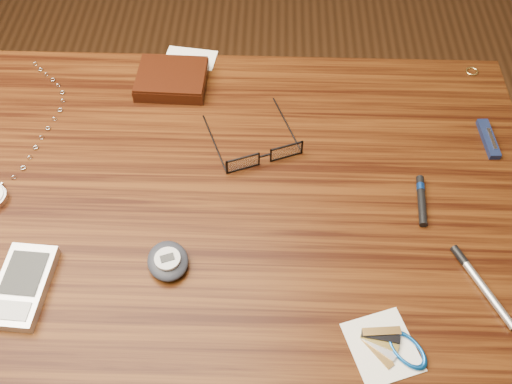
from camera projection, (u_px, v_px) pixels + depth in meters
ground at (228, 381)px, 1.44m from camera, size 3.80×3.80×0.00m
desk at (211, 249)px, 0.92m from camera, size 1.00×0.70×0.75m
wallet_and_card at (172, 78)px, 0.99m from camera, size 0.13×0.15×0.03m
eyeglasses at (263, 154)px, 0.88m from camera, size 0.17×0.17×0.03m
gold_ring at (472, 71)px, 1.01m from camera, size 0.02×0.02×0.00m
pda_phone at (22, 286)px, 0.75m from camera, size 0.07×0.12×0.02m
pedometer at (168, 261)px, 0.77m from camera, size 0.07×0.08×0.03m
notepad_keys at (394, 347)px, 0.71m from camera, size 0.12×0.11×0.01m
pocket_knife at (488, 139)px, 0.91m from camera, size 0.02×0.08×0.01m
silver_pen at (478, 280)px, 0.76m from camera, size 0.07×0.12×0.01m
black_blue_pen at (421, 199)px, 0.84m from camera, size 0.02×0.09×0.01m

